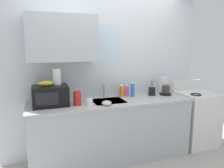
{
  "coord_description": "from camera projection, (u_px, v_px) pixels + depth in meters",
  "views": [
    {
      "loc": [
        -1.01,
        -2.85,
        1.7
      ],
      "look_at": [
        0.0,
        0.0,
        1.15
      ],
      "focal_mm": 34.44,
      "sensor_mm": 36.0,
      "label": 1
    }
  ],
  "objects": [
    {
      "name": "small_bowl",
      "position": [
        107.0,
        103.0,
        2.88
      ],
      "size": [
        0.13,
        0.13,
        0.06
      ],
      "primitive_type": "ellipsoid",
      "color": "beige",
      "rests_on": "counter_unit"
    },
    {
      "name": "counter_unit",
      "position": [
        112.0,
        130.0,
        3.2
      ],
      "size": [
        2.38,
        0.63,
        0.9
      ],
      "color": "#B2B7BC",
      "rests_on": "ground"
    },
    {
      "name": "paper_towel_roll",
      "position": [
        57.0,
        77.0,
        2.9
      ],
      "size": [
        0.11,
        0.11,
        0.22
      ],
      "primitive_type": "cylinder",
      "color": "white",
      "rests_on": "microwave"
    },
    {
      "name": "cereal_canister",
      "position": [
        77.0,
        98.0,
        2.89
      ],
      "size": [
        0.1,
        0.1,
        0.19
      ],
      "primitive_type": "cylinder",
      "color": "red",
      "rests_on": "counter_unit"
    },
    {
      "name": "sink_faucet",
      "position": [
        104.0,
        91.0,
        3.31
      ],
      "size": [
        0.03,
        0.03,
        0.2
      ],
      "primitive_type": "cylinder",
      "color": "#B2B5BA",
      "rests_on": "counter_unit"
    },
    {
      "name": "utensil_crock",
      "position": [
        152.0,
        91.0,
        3.45
      ],
      "size": [
        0.11,
        0.11,
        0.27
      ],
      "color": "black",
      "rests_on": "counter_unit"
    },
    {
      "name": "banana_bunch",
      "position": [
        46.0,
        83.0,
        2.81
      ],
      "size": [
        0.2,
        0.11,
        0.07
      ],
      "primitive_type": "ellipsoid",
      "color": "gold",
      "rests_on": "microwave"
    },
    {
      "name": "dish_soap_bottle_pink",
      "position": [
        127.0,
        90.0,
        3.41
      ],
      "size": [
        0.06,
        0.06,
        0.2
      ],
      "color": "#E55999",
      "rests_on": "counter_unit"
    },
    {
      "name": "microwave",
      "position": [
        50.0,
        96.0,
        2.86
      ],
      "size": [
        0.46,
        0.35,
        0.27
      ],
      "color": "black",
      "rests_on": "counter_unit"
    },
    {
      "name": "stove_range",
      "position": [
        196.0,
        118.0,
        3.7
      ],
      "size": [
        0.6,
        0.6,
        1.08
      ],
      "color": "white",
      "rests_on": "ground"
    },
    {
      "name": "dish_soap_bottle_orange",
      "position": [
        122.0,
        91.0,
        3.36
      ],
      "size": [
        0.07,
        0.07,
        0.21
      ],
      "color": "orange",
      "rests_on": "counter_unit"
    },
    {
      "name": "mug_white",
      "position": [
        90.0,
        102.0,
        2.86
      ],
      "size": [
        0.08,
        0.08,
        0.09
      ],
      "primitive_type": "cylinder",
      "color": "white",
      "rests_on": "counter_unit"
    },
    {
      "name": "dish_soap_bottle_blue",
      "position": [
        133.0,
        89.0,
        3.37
      ],
      "size": [
        0.06,
        0.06,
        0.24
      ],
      "color": "blue",
      "rests_on": "counter_unit"
    },
    {
      "name": "coffee_maker",
      "position": [
        165.0,
        88.0,
        3.51
      ],
      "size": [
        0.19,
        0.21,
        0.28
      ],
      "color": "black",
      "rests_on": "counter_unit"
    },
    {
      "name": "kitchen_wall_assembly",
      "position": [
        98.0,
        68.0,
        3.28
      ],
      "size": [
        3.15,
        0.42,
        2.5
      ],
      "color": "silver",
      "rests_on": "ground"
    }
  ]
}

